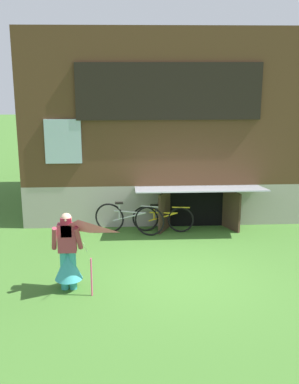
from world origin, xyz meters
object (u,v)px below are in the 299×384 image
at_px(person, 68,258).
at_px(bicycle_yellow, 163,219).
at_px(kite, 79,241).
at_px(bicycle_silver, 129,219).

distance_m(person, bicycle_yellow, 3.73).
height_order(person, kite, person).
xyz_separation_m(person, kite, (0.28, -0.54, 0.54)).
bearing_deg(bicycle_yellow, bicycle_silver, -163.76).
bearing_deg(bicycle_silver, kite, -87.26).
relative_size(person, bicycle_yellow, 0.98).
bearing_deg(kite, bicycle_yellow, 64.37).
distance_m(person, kite, 0.82).
relative_size(person, bicycle_silver, 0.88).
relative_size(kite, bicycle_silver, 0.83).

